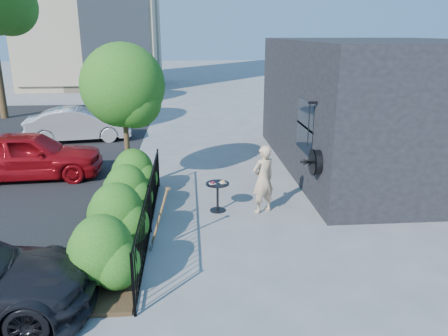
{
  "coord_description": "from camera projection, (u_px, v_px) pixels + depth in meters",
  "views": [
    {
      "loc": [
        -0.59,
        -8.89,
        4.24
      ],
      "look_at": [
        0.19,
        0.77,
        1.2
      ],
      "focal_mm": 35.0,
      "sensor_mm": 36.0,
      "label": 1
    }
  ],
  "objects": [
    {
      "name": "patio_tree",
      "position": [
        125.0,
        91.0,
        11.39
      ],
      "size": [
        2.2,
        2.2,
        3.94
      ],
      "color": "#3F2B19",
      "rests_on": "ground"
    },
    {
      "name": "ground",
      "position": [
        218.0,
        230.0,
        9.77
      ],
      "size": [
        120.0,
        120.0,
        0.0
      ],
      "primitive_type": "plane",
      "color": "gray",
      "rests_on": "ground"
    },
    {
      "name": "car_red",
      "position": [
        29.0,
        155.0,
        13.0
      ],
      "size": [
        4.34,
        1.98,
        1.44
      ],
      "primitive_type": "imported",
      "rotation": [
        0.0,
        0.0,
        1.64
      ],
      "color": "#A80E15",
      "rests_on": "ground"
    },
    {
      "name": "woman",
      "position": [
        263.0,
        179.0,
        10.49
      ],
      "size": [
        0.73,
        0.65,
        1.68
      ],
      "primitive_type": "imported",
      "rotation": [
        0.0,
        0.0,
        3.64
      ],
      "color": "tan",
      "rests_on": "ground"
    },
    {
      "name": "planting_bed",
      "position": [
        119.0,
        231.0,
        9.59
      ],
      "size": [
        1.3,
        6.0,
        0.08
      ],
      "primitive_type": "cube",
      "color": "#382616",
      "rests_on": "ground"
    },
    {
      "name": "car_silver",
      "position": [
        79.0,
        124.0,
        17.53
      ],
      "size": [
        4.23,
        2.01,
        1.34
      ],
      "primitive_type": "imported",
      "rotation": [
        0.0,
        0.0,
        1.72
      ],
      "color": "#B7B7BC",
      "rests_on": "ground"
    },
    {
      "name": "shop_building",
      "position": [
        381.0,
        105.0,
        13.87
      ],
      "size": [
        6.22,
        9.0,
        4.0
      ],
      "color": "black",
      "rests_on": "ground"
    },
    {
      "name": "fence",
      "position": [
        149.0,
        209.0,
        9.48
      ],
      "size": [
        0.05,
        6.05,
        1.1
      ],
      "color": "black",
      "rests_on": "ground"
    },
    {
      "name": "cafe_table",
      "position": [
        218.0,
        192.0,
        10.64
      ],
      "size": [
        0.58,
        0.58,
        0.77
      ],
      "rotation": [
        0.0,
        0.0,
        0.34
      ],
      "color": "black",
      "rests_on": "ground"
    },
    {
      "name": "shrubs",
      "position": [
        122.0,
        202.0,
        9.49
      ],
      "size": [
        1.1,
        5.6,
        1.24
      ],
      "color": "#205914",
      "rests_on": "ground"
    },
    {
      "name": "shovel",
      "position": [
        158.0,
        222.0,
        8.72
      ],
      "size": [
        0.46,
        0.18,
        1.36
      ],
      "color": "brown",
      "rests_on": "ground"
    }
  ]
}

